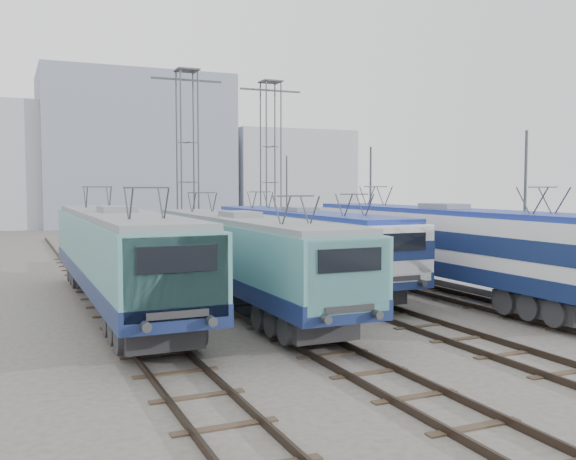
# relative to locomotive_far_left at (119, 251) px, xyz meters

# --- Properties ---
(ground) EXTENTS (160.00, 160.00, 0.00)m
(ground) POSITION_rel_locomotive_far_left_xyz_m (6.75, -6.81, -2.31)
(ground) COLOR #514C47
(platform) EXTENTS (4.00, 70.00, 0.30)m
(platform) POSITION_rel_locomotive_far_left_xyz_m (16.95, 1.19, -2.16)
(platform) COLOR #9E9E99
(platform) RESTS_ON ground
(locomotive_far_left) EXTENTS (2.94, 18.59, 3.50)m
(locomotive_far_left) POSITION_rel_locomotive_far_left_xyz_m (0.00, 0.00, 0.00)
(locomotive_far_left) COLOR #15224E
(locomotive_far_left) RESTS_ON ground
(locomotive_center_left) EXTENTS (2.77, 17.50, 3.29)m
(locomotive_center_left) POSITION_rel_locomotive_far_left_xyz_m (4.50, -1.23, -0.12)
(locomotive_center_left) COLOR #15224E
(locomotive_center_left) RESTS_ON ground
(locomotive_center_right) EXTENTS (2.76, 17.44, 3.28)m
(locomotive_center_right) POSITION_rel_locomotive_far_left_xyz_m (9.00, 2.97, -0.08)
(locomotive_center_right) COLOR #15224E
(locomotive_center_right) RESTS_ON ground
(locomotive_far_right) EXTENTS (2.94, 18.63, 3.50)m
(locomotive_far_right) POSITION_rel_locomotive_far_left_xyz_m (13.50, -2.16, 0.06)
(locomotive_far_right) COLOR #15224E
(locomotive_far_right) RESTS_ON ground
(catenary_tower_west) EXTENTS (4.50, 1.20, 12.00)m
(catenary_tower_west) POSITION_rel_locomotive_far_left_xyz_m (6.75, 15.19, 4.33)
(catenary_tower_west) COLOR #3F4247
(catenary_tower_west) RESTS_ON ground
(catenary_tower_east) EXTENTS (4.50, 1.20, 12.00)m
(catenary_tower_east) POSITION_rel_locomotive_far_left_xyz_m (13.25, 17.19, 4.33)
(catenary_tower_east) COLOR #3F4247
(catenary_tower_east) RESTS_ON ground
(mast_front) EXTENTS (0.12, 0.12, 7.00)m
(mast_front) POSITION_rel_locomotive_far_left_xyz_m (15.35, -4.81, 1.19)
(mast_front) COLOR #3F4247
(mast_front) RESTS_ON ground
(mast_mid) EXTENTS (0.12, 0.12, 7.00)m
(mast_mid) POSITION_rel_locomotive_far_left_xyz_m (15.35, 7.19, 1.19)
(mast_mid) COLOR #3F4247
(mast_mid) RESTS_ON ground
(mast_rear) EXTENTS (0.12, 0.12, 7.00)m
(mast_rear) POSITION_rel_locomotive_far_left_xyz_m (15.35, 19.19, 1.19)
(mast_rear) COLOR #3F4247
(mast_rear) RESTS_ON ground
(building_center) EXTENTS (22.00, 14.00, 18.00)m
(building_center) POSITION_rel_locomotive_far_left_xyz_m (10.75, 55.19, 6.69)
(building_center) COLOR gray
(building_center) RESTS_ON ground
(building_east) EXTENTS (16.00, 12.00, 12.00)m
(building_east) POSITION_rel_locomotive_far_left_xyz_m (30.75, 55.19, 3.69)
(building_east) COLOR #A1A8B3
(building_east) RESTS_ON ground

